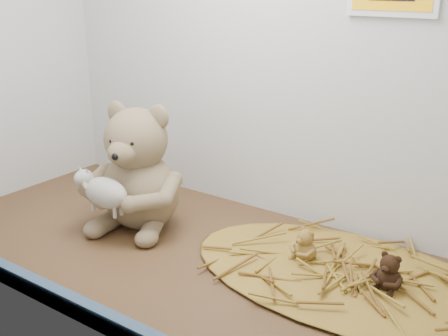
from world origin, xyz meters
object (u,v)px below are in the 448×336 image
Objects in this scene: main_teddy at (139,166)px; mini_teddy_brown at (390,270)px; mini_teddy_tan at (306,243)px; toy_lamb at (106,193)px.

main_teddy is 59.62cm from mini_teddy_brown.
mini_teddy_tan is at bearing -8.34° from main_teddy.
mini_teddy_brown is at bearing 18.17° from mini_teddy_tan.
mini_teddy_tan is (40.87, 5.01, -9.85)cm from main_teddy.
main_teddy is at bearing -150.88° from mini_teddy_tan.
main_teddy is 4.16× the size of mini_teddy_tan.
mini_teddy_brown is (58.70, 14.25, -6.36)cm from toy_lamb.
mini_teddy_brown is (58.70, 3.77, -9.70)cm from main_teddy.
main_teddy is 3.99× the size of mini_teddy_brown.
mini_teddy_tan is 0.96× the size of mini_teddy_brown.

